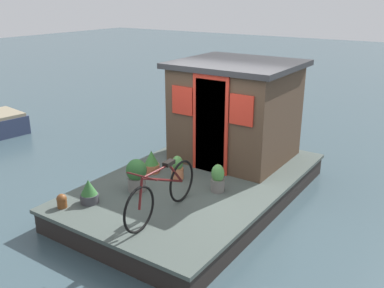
# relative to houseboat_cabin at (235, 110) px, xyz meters

# --- Properties ---
(ground_plane) EXTENTS (60.00, 60.00, 0.00)m
(ground_plane) POSITION_rel_houseboat_cabin_xyz_m (-1.30, 0.00, -1.36)
(ground_plane) COLOR #384C54
(houseboat_deck) EXTENTS (4.82, 2.94, 0.41)m
(houseboat_deck) POSITION_rel_houseboat_cabin_xyz_m (-1.30, 0.00, -1.16)
(houseboat_deck) COLOR #424C47
(houseboat_deck) RESTS_ON ground_plane
(houseboat_cabin) EXTENTS (2.03, 2.21, 1.89)m
(houseboat_cabin) POSITION_rel_houseboat_cabin_xyz_m (0.00, 0.00, 0.00)
(houseboat_cabin) COLOR #4C3828
(houseboat_cabin) RESTS_ON houseboat_deck
(bicycle) EXTENTS (1.74, 0.50, 0.80)m
(bicycle) POSITION_rel_houseboat_cabin_xyz_m (-2.70, -0.29, -0.58)
(bicycle) COLOR black
(bicycle) RESTS_ON houseboat_deck
(potted_plant_rosemary) EXTENTS (0.21, 0.21, 0.42)m
(potted_plant_rosemary) POSITION_rel_houseboat_cabin_xyz_m (-1.51, 0.30, -0.76)
(potted_plant_rosemary) COLOR #C6754C
(potted_plant_rosemary) RESTS_ON houseboat_deck
(potted_plant_succulent) EXTENTS (0.29, 0.29, 0.41)m
(potted_plant_succulent) POSITION_rel_houseboat_cabin_xyz_m (-1.54, 0.86, -0.76)
(potted_plant_succulent) COLOR #B2603D
(potted_plant_succulent) RESTS_ON houseboat_deck
(potted_plant_sage) EXTENTS (0.29, 0.29, 0.38)m
(potted_plant_sage) POSITION_rel_houseboat_cabin_xyz_m (-3.03, 0.89, -0.77)
(potted_plant_sage) COLOR #38383D
(potted_plant_sage) RESTS_ON houseboat_deck
(potted_plant_ivy) EXTENTS (0.23, 0.23, 0.47)m
(potted_plant_ivy) POSITION_rel_houseboat_cabin_xyz_m (-1.56, -0.55, -0.73)
(potted_plant_ivy) COLOR slate
(potted_plant_ivy) RESTS_ON houseboat_deck
(potted_plant_fern) EXTENTS (0.34, 0.34, 0.54)m
(potted_plant_fern) POSITION_rel_houseboat_cabin_xyz_m (-2.27, 0.58, -0.68)
(potted_plant_fern) COLOR slate
(potted_plant_fern) RESTS_ON houseboat_deck
(mooring_bollard) EXTENTS (0.16, 0.16, 0.22)m
(mooring_bollard) POSITION_rel_houseboat_cabin_xyz_m (-3.38, 1.12, -0.85)
(mooring_bollard) COLOR brown
(mooring_bollard) RESTS_ON houseboat_deck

